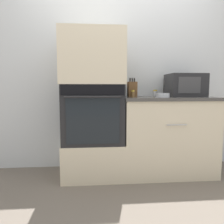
{
  "coord_description": "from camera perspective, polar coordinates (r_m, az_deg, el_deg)",
  "views": [
    {
      "loc": [
        -0.34,
        -2.22,
        1.03
      ],
      "look_at": [
        -0.14,
        0.21,
        0.76
      ],
      "focal_mm": 35.0,
      "sensor_mm": 36.0,
      "label": 1
    }
  ],
  "objects": [
    {
      "name": "ground_plane",
      "position": [
        2.47,
        3.72,
        -18.31
      ],
      "size": [
        12.0,
        12.0,
        0.0
      ],
      "primitive_type": "plane",
      "color": "#6B6056"
    },
    {
      "name": "bowl",
      "position": [
        2.53,
        13.06,
        4.29
      ],
      "size": [
        0.16,
        0.16,
        0.05
      ],
      "color": "silver",
      "rests_on": "counter_unit"
    },
    {
      "name": "knife_block",
      "position": [
        2.61,
        5.28,
        5.94
      ],
      "size": [
        0.1,
        0.13,
        0.22
      ],
      "color": "brown",
      "rests_on": "counter_unit"
    },
    {
      "name": "microwave",
      "position": [
        2.84,
        18.54,
        6.63
      ],
      "size": [
        0.43,
        0.36,
        0.28
      ],
      "color": "#232326",
      "rests_on": "counter_unit"
    },
    {
      "name": "condiment_jar_far",
      "position": [
        2.82,
        11.2,
        4.87
      ],
      "size": [
        0.06,
        0.06,
        0.08
      ],
      "color": "silver",
      "rests_on": "counter_unit"
    },
    {
      "name": "counter_unit",
      "position": [
        2.73,
        14.04,
        -5.86
      ],
      "size": [
        1.09,
        0.63,
        0.92
      ],
      "color": "beige",
      "rests_on": "ground_plane"
    },
    {
      "name": "wall_oven",
      "position": [
        2.54,
        -4.97,
        -0.3
      ],
      "size": [
        0.67,
        0.64,
        0.66
      ],
      "color": "black",
      "rests_on": "oven_cabinet_base"
    },
    {
      "name": "oven_cabinet_upper",
      "position": [
        2.55,
        -5.11,
        13.74
      ],
      "size": [
        0.7,
        0.6,
        0.59
      ],
      "color": "beige",
      "rests_on": "wall_oven"
    },
    {
      "name": "condiment_jar_near",
      "position": [
        2.48,
        5.43,
        4.77
      ],
      "size": [
        0.04,
        0.04,
        0.08
      ],
      "color": "brown",
      "rests_on": "counter_unit"
    },
    {
      "name": "wall_back",
      "position": [
        2.88,
        2.0,
        10.66
      ],
      "size": [
        8.0,
        0.05,
        2.5
      ],
      "color": "silver",
      "rests_on": "ground_plane"
    },
    {
      "name": "oven_cabinet_base",
      "position": [
        2.65,
        -4.86,
        -11.82
      ],
      "size": [
        0.7,
        0.6,
        0.41
      ],
      "color": "beige",
      "rests_on": "ground_plane"
    },
    {
      "name": "condiment_jar_mid",
      "position": [
        2.83,
        6.2,
        4.83
      ],
      "size": [
        0.05,
        0.05,
        0.07
      ],
      "color": "silver",
      "rests_on": "counter_unit"
    }
  ]
}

